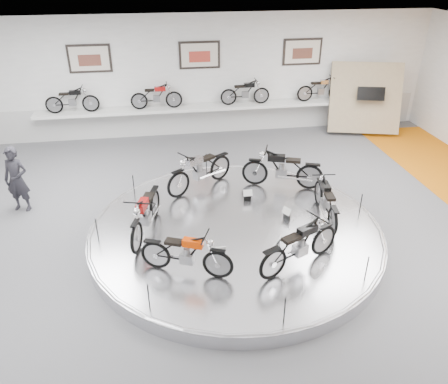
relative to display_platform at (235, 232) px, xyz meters
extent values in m
plane|color=#545457|center=(0.00, -0.30, -0.15)|extent=(16.00, 16.00, 0.00)
plane|color=white|center=(0.00, -0.30, 3.85)|extent=(16.00, 16.00, 0.00)
plane|color=white|center=(0.00, 6.70, 1.85)|extent=(16.00, 0.00, 16.00)
cube|color=#BCBCBA|center=(0.00, 6.68, 0.40)|extent=(15.68, 0.04, 1.10)
cylinder|color=silver|center=(0.00, 0.00, 0.00)|extent=(6.40, 6.40, 0.30)
torus|color=#B2B2BA|center=(0.00, 0.00, 0.12)|extent=(6.40, 6.40, 0.10)
cube|color=silver|center=(0.00, 6.40, 0.85)|extent=(11.00, 0.55, 0.10)
cube|color=beige|center=(-3.50, 6.66, 2.55)|extent=(1.35, 0.06, 0.88)
cube|color=beige|center=(0.00, 6.66, 2.55)|extent=(1.35, 0.06, 0.88)
cube|color=beige|center=(3.50, 6.66, 2.55)|extent=(1.35, 0.06, 0.88)
cube|color=tan|center=(5.60, 5.80, 1.10)|extent=(2.56, 1.52, 2.30)
imported|color=black|center=(-4.99, 2.08, 0.68)|extent=(0.69, 0.54, 1.65)
camera|label=1|loc=(-1.53, -7.96, 5.43)|focal=35.00mm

